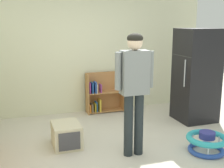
{
  "coord_description": "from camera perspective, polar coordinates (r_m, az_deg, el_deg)",
  "views": [
    {
      "loc": [
        -1.44,
        -3.61,
        1.91
      ],
      "look_at": [
        -0.06,
        0.53,
        0.96
      ],
      "focal_mm": 46.53,
      "sensor_mm": 36.0,
      "label": 1
    }
  ],
  "objects": [
    {
      "name": "back_wall",
      "position": [
        6.14,
        -4.84,
        6.97
      ],
      "size": [
        5.2,
        0.06,
        2.7
      ],
      "primitive_type": "cube",
      "color": "beige",
      "rests_on": "ground"
    },
    {
      "name": "bookshelf",
      "position": [
        6.2,
        -1.98,
        -2.16
      ],
      "size": [
        0.8,
        0.28,
        0.85
      ],
      "color": "#B17B44",
      "rests_on": "ground"
    },
    {
      "name": "ground_plane",
      "position": [
        4.33,
        3.05,
        -13.91
      ],
      "size": [
        12.0,
        12.0,
        0.0
      ],
      "primitive_type": "plane",
      "color": "beige",
      "rests_on": "ground"
    },
    {
      "name": "standing_person",
      "position": [
        4.04,
        4.4,
        0.11
      ],
      "size": [
        0.57,
        0.22,
        1.75
      ],
      "color": "#22292D",
      "rests_on": "ground"
    },
    {
      "name": "pet_carrier",
      "position": [
        4.63,
        -8.94,
        -9.83
      ],
      "size": [
        0.42,
        0.55,
        0.36
      ],
      "color": "beige",
      "rests_on": "ground"
    },
    {
      "name": "baby_walker",
      "position": [
        4.59,
        18.1,
        -10.81
      ],
      "size": [
        0.6,
        0.6,
        0.32
      ],
      "color": "#2C50B3",
      "rests_on": "ground"
    },
    {
      "name": "refrigerator",
      "position": [
        5.81,
        16.21,
        1.64
      ],
      "size": [
        0.73,
        0.68,
        1.78
      ],
      "color": "black",
      "rests_on": "ground"
    }
  ]
}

